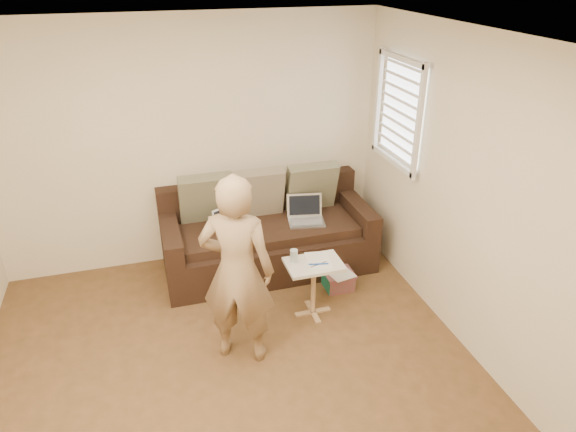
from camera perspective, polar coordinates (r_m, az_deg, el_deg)
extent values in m
plane|color=#4F3A1D|center=(4.25, -5.26, -19.34)|extent=(4.50, 4.50, 0.00)
plane|color=white|center=(2.98, -7.43, 17.82)|extent=(4.50, 4.50, 0.00)
plane|color=beige|center=(5.47, -10.73, 7.66)|extent=(4.00, 0.00, 4.00)
plane|color=beige|center=(4.21, 21.61, 0.16)|extent=(0.00, 4.50, 4.50)
imported|color=#937A50|center=(4.11, -5.63, -6.08)|extent=(0.72, 0.63, 1.66)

